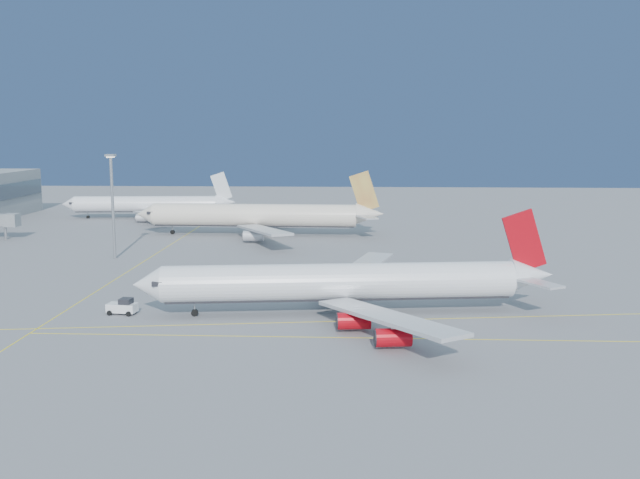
{
  "coord_description": "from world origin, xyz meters",
  "views": [
    {
      "loc": [
        6.42,
        -110.9,
        29.04
      ],
      "look_at": [
        -0.34,
        30.76,
        7.0
      ],
      "focal_mm": 40.0,
      "sensor_mm": 36.0,
      "label": 1
    }
  ],
  "objects": [
    {
      "name": "taxiway_lines",
      "position": [
        -14.71,
        6.34,
        0.01
      ],
      "size": [
        118.86,
        140.0,
        0.02
      ],
      "color": "yellow",
      "rests_on": "ground"
    },
    {
      "name": "airliner_virgin",
      "position": [
        5.65,
        -0.43,
        4.99
      ],
      "size": [
        67.08,
        59.85,
        16.55
      ],
      "rotation": [
        0.0,
        0.0,
        0.12
      ],
      "color": "white",
      "rests_on": "ground"
    },
    {
      "name": "airliner_etihad",
      "position": [
        -19.54,
        82.88,
        5.47
      ],
      "size": [
        68.73,
        63.6,
        17.96
      ],
      "rotation": [
        0.0,
        0.0,
        -0.03
      ],
      "color": "beige",
      "rests_on": "ground"
    },
    {
      "name": "light_mast",
      "position": [
        -47.5,
        45.2,
        13.88
      ],
      "size": [
        2.03,
        2.03,
        23.51
      ],
      "color": "gray",
      "rests_on": "ground"
    },
    {
      "name": "ground",
      "position": [
        0.0,
        0.0,
        0.0
      ],
      "size": [
        500.0,
        500.0,
        0.0
      ],
      "primitive_type": "plane",
      "color": "slate",
      "rests_on": "ground"
    },
    {
      "name": "pushback_tug",
      "position": [
        -30.04,
        -2.71,
        1.19
      ],
      "size": [
        4.81,
        3.27,
        2.57
      ],
      "rotation": [
        0.0,
        0.0,
        -0.12
      ],
      "color": "white",
      "rests_on": "ground"
    },
    {
      "name": "airliner_third",
      "position": [
        -60.56,
        118.57,
        4.62
      ],
      "size": [
        56.92,
        52.33,
        15.26
      ],
      "rotation": [
        0.0,
        0.0,
        0.08
      ],
      "color": "white",
      "rests_on": "ground"
    }
  ]
}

